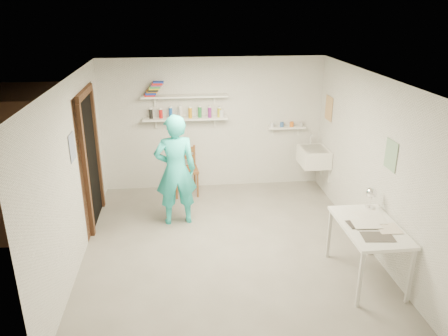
{
  "coord_description": "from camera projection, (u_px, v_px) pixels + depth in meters",
  "views": [
    {
      "loc": [
        -0.63,
        -5.42,
        3.29
      ],
      "look_at": [
        0.0,
        0.4,
        1.05
      ],
      "focal_mm": 35.0,
      "sensor_mm": 36.0,
      "label": 1
    }
  ],
  "objects": [
    {
      "name": "ceiling",
      "position": [
        227.0,
        77.0,
        5.41
      ],
      "size": [
        4.0,
        4.5,
        0.02
      ],
      "primitive_type": "cube",
      "color": "silver",
      "rests_on": "wall_back"
    },
    {
      "name": "work_table",
      "position": [
        367.0,
        252.0,
        5.42
      ],
      "size": [
        0.68,
        1.13,
        0.75
      ],
      "primitive_type": "cube",
      "color": "white",
      "rests_on": "ground"
    },
    {
      "name": "desk_lamp",
      "position": [
        371.0,
        193.0,
        5.65
      ],
      "size": [
        0.14,
        0.14,
        0.14
      ],
      "primitive_type": "sphere",
      "color": "white",
      "rests_on": "work_table"
    },
    {
      "name": "corridor_box",
      "position": [
        42.0,
        160.0,
        6.6
      ],
      "size": [
        1.4,
        1.5,
        2.1
      ],
      "primitive_type": "cube",
      "color": "brown",
      "rests_on": "ground"
    },
    {
      "name": "ledge_pots",
      "position": [
        287.0,
        124.0,
        8.0
      ],
      "size": [
        0.48,
        0.07,
        0.09
      ],
      "color": "silver",
      "rests_on": "ledge_shelf"
    },
    {
      "name": "poster_left",
      "position": [
        72.0,
        147.0,
        5.57
      ],
      "size": [
        0.01,
        0.28,
        0.36
      ],
      "primitive_type": "cube",
      "color": "#334C7F",
      "rests_on": "wall_left"
    },
    {
      "name": "poster_right_a",
      "position": [
        329.0,
        108.0,
        7.59
      ],
      "size": [
        0.01,
        0.34,
        0.42
      ],
      "primitive_type": "cube",
      "color": "#995933",
      "rests_on": "wall_right"
    },
    {
      "name": "wall_clock",
      "position": [
        176.0,
        148.0,
        6.76
      ],
      "size": [
        0.32,
        0.07,
        0.32
      ],
      "primitive_type": "cylinder",
      "rotation": [
        1.57,
        0.0,
        0.11
      ],
      "color": "#CACB8A",
      "rests_on": "man"
    },
    {
      "name": "book_stack",
      "position": [
        154.0,
        89.0,
        7.47
      ],
      "size": [
        0.34,
        0.14,
        0.25
      ],
      "color": "red",
      "rests_on": "shelf_upper"
    },
    {
      "name": "belfast_sink",
      "position": [
        314.0,
        157.0,
        7.78
      ],
      "size": [
        0.48,
        0.6,
        0.3
      ],
      "primitive_type": "cube",
      "color": "white",
      "rests_on": "wall_right"
    },
    {
      "name": "shelf_upper",
      "position": [
        185.0,
        96.0,
        7.58
      ],
      "size": [
        1.5,
        0.22,
        0.03
      ],
      "primitive_type": "cube",
      "color": "white",
      "rests_on": "wall_back"
    },
    {
      "name": "shelf_lower",
      "position": [
        185.0,
        119.0,
        7.72
      ],
      "size": [
        1.5,
        0.22,
        0.03
      ],
      "primitive_type": "cube",
      "color": "white",
      "rests_on": "wall_back"
    },
    {
      "name": "wall_back",
      "position": [
        213.0,
        124.0,
        7.94
      ],
      "size": [
        4.0,
        0.02,
        2.4
      ],
      "primitive_type": "cube",
      "color": "silver",
      "rests_on": "ground"
    },
    {
      "name": "door_jamb_near",
      "position": [
        86.0,
        173.0,
        6.23
      ],
      "size": [
        0.06,
        0.1,
        2.0
      ],
      "primitive_type": "cube",
      "color": "brown",
      "rests_on": "ground"
    },
    {
      "name": "doorway_recess",
      "position": [
        91.0,
        161.0,
        6.69
      ],
      "size": [
        0.02,
        0.9,
        2.0
      ],
      "primitive_type": "cube",
      "color": "black",
      "rests_on": "wall_left"
    },
    {
      "name": "ledge_shelf",
      "position": [
        287.0,
        128.0,
        8.02
      ],
      "size": [
        0.7,
        0.14,
        0.03
      ],
      "primitive_type": "cube",
      "color": "white",
      "rests_on": "wall_back"
    },
    {
      "name": "wall_right",
      "position": [
        371.0,
        163.0,
        6.05
      ],
      "size": [
        0.02,
        4.5,
        2.4
      ],
      "primitive_type": "cube",
      "color": "silver",
      "rests_on": "ground"
    },
    {
      "name": "floor",
      "position": [
        227.0,
        247.0,
        6.28
      ],
      "size": [
        4.0,
        4.5,
        0.02
      ],
      "primitive_type": "cube",
      "color": "slate",
      "rests_on": "ground"
    },
    {
      "name": "wooden_chair",
      "position": [
        186.0,
        170.0,
        7.81
      ],
      "size": [
        0.47,
        0.46,
        0.93
      ],
      "primitive_type": "cube",
      "rotation": [
        0.0,
        0.0,
        0.1
      ],
      "color": "brown",
      "rests_on": "ground"
    },
    {
      "name": "poster_right_b",
      "position": [
        391.0,
        155.0,
        5.43
      ],
      "size": [
        0.01,
        0.3,
        0.38
      ],
      "primitive_type": "cube",
      "color": "#3F724C",
      "rests_on": "wall_right"
    },
    {
      "name": "wall_front",
      "position": [
        257.0,
        261.0,
        3.74
      ],
      "size": [
        4.0,
        0.02,
        2.4
      ],
      "primitive_type": "cube",
      "color": "silver",
      "rests_on": "ground"
    },
    {
      "name": "door_lintel",
      "position": [
        84.0,
        93.0,
        6.32
      ],
      "size": [
        0.06,
        1.05,
        0.1
      ],
      "primitive_type": "cube",
      "color": "brown",
      "rests_on": "wall_left"
    },
    {
      "name": "door_jamb_far",
      "position": [
        97.0,
        151.0,
        7.16
      ],
      "size": [
        0.06,
        0.1,
        2.0
      ],
      "primitive_type": "cube",
      "color": "brown",
      "rests_on": "ground"
    },
    {
      "name": "spray_cans",
      "position": [
        185.0,
        113.0,
        7.68
      ],
      "size": [
        1.29,
        0.06,
        0.17
      ],
      "color": "black",
      "rests_on": "shelf_lower"
    },
    {
      "name": "man",
      "position": [
        176.0,
        171.0,
        6.65
      ],
      "size": [
        0.68,
        0.49,
        1.75
      ],
      "primitive_type": "imported",
      "rotation": [
        0.0,
        0.0,
        3.25
      ],
      "color": "#29D0CB",
      "rests_on": "ground"
    },
    {
      "name": "papers",
      "position": [
        370.0,
        224.0,
        5.28
      ],
      "size": [
        0.3,
        0.22,
        0.02
      ],
      "color": "silver",
      "rests_on": "work_table"
    },
    {
      "name": "wall_left",
      "position": [
        73.0,
        174.0,
        5.64
      ],
      "size": [
        0.02,
        4.5,
        2.4
      ],
      "primitive_type": "cube",
      "color": "silver",
      "rests_on": "ground"
    }
  ]
}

